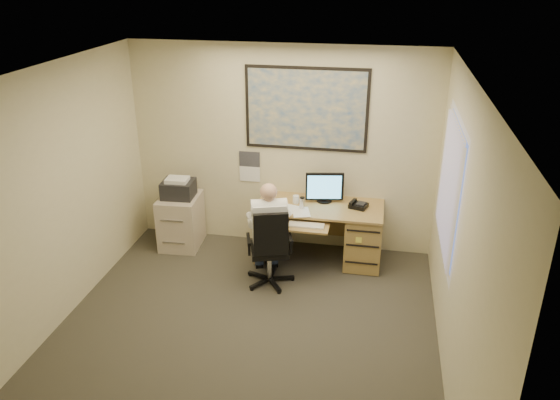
% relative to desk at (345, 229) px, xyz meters
% --- Properties ---
extents(room_shell, '(4.00, 4.50, 2.70)m').
position_rel_desk_xyz_m(room_shell, '(-0.90, -1.90, 0.91)').
color(room_shell, '#37342A').
rests_on(room_shell, ground).
extents(desk, '(1.60, 0.97, 1.14)m').
position_rel_desk_xyz_m(desk, '(0.00, 0.00, 0.00)').
color(desk, '#AC894A').
rests_on(desk, ground).
extents(world_map, '(1.56, 0.03, 1.06)m').
position_rel_desk_xyz_m(world_map, '(-0.59, 0.33, 1.46)').
color(world_map, '#1E4C93').
rests_on(world_map, room_shell).
extents(wall_calendar, '(0.28, 0.01, 0.42)m').
position_rel_desk_xyz_m(wall_calendar, '(-1.34, 0.34, 0.64)').
color(wall_calendar, white).
rests_on(wall_calendar, room_shell).
extents(window_blinds, '(0.06, 1.40, 1.30)m').
position_rel_desk_xyz_m(window_blinds, '(1.07, -1.10, 1.11)').
color(window_blinds, beige).
rests_on(window_blinds, room_shell).
extents(filing_cabinet, '(0.55, 0.64, 0.99)m').
position_rel_desk_xyz_m(filing_cabinet, '(-2.23, -0.01, -0.02)').
color(filing_cabinet, beige).
rests_on(filing_cabinet, ground).
extents(office_chair, '(0.76, 0.76, 1.02)m').
position_rel_desk_xyz_m(office_chair, '(-0.86, -0.77, -0.14)').
color(office_chair, black).
rests_on(office_chair, ground).
extents(person, '(0.74, 0.88, 1.28)m').
position_rel_desk_xyz_m(person, '(-0.85, -0.69, 0.20)').
color(person, white).
rests_on(person, office_chair).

